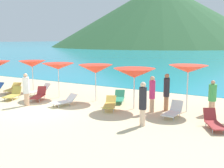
# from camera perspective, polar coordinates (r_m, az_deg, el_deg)

# --- Properties ---
(ground_plane) EXTENTS (50.00, 100.00, 0.30)m
(ground_plane) POSITION_cam_1_polar(r_m,az_deg,el_deg) (22.88, 3.33, -0.27)
(ground_plane) COLOR beige
(headland_hill) EXTENTS (109.07, 109.07, 31.47)m
(headland_hill) POSITION_cam_1_polar(r_m,az_deg,el_deg) (146.31, 9.85, 13.81)
(headland_hill) COLOR #2D5B33
(headland_hill) RESTS_ON ground_plane
(umbrella_2) EXTENTS (1.87, 1.87, 2.14)m
(umbrella_2) POSITION_cam_1_polar(r_m,az_deg,el_deg) (20.02, -16.09, 4.01)
(umbrella_2) COLOR silver
(umbrella_2) RESTS_ON ground_plane
(umbrella_3) EXTENTS (2.01, 2.01, 2.15)m
(umbrella_3) POSITION_cam_1_polar(r_m,az_deg,el_deg) (17.39, -11.00, 3.60)
(umbrella_3) COLOR silver
(umbrella_3) RESTS_ON ground_plane
(umbrella_4) EXTENTS (2.07, 2.07, 2.15)m
(umbrella_4) POSITION_cam_1_polar(r_m,az_deg,el_deg) (16.16, -3.40, 3.10)
(umbrella_4) COLOR silver
(umbrella_4) RESTS_ON ground_plane
(umbrella_5) EXTENTS (2.28, 2.28, 2.13)m
(umbrella_5) POSITION_cam_1_polar(r_m,az_deg,el_deg) (14.29, 4.60, 2.24)
(umbrella_5) COLOR silver
(umbrella_5) RESTS_ON ground_plane
(umbrella_6) EXTENTS (2.03, 2.03, 2.35)m
(umbrella_6) POSITION_cam_1_polar(r_m,az_deg,el_deg) (14.15, 15.39, 2.99)
(umbrella_6) COLOR silver
(umbrella_6) RESTS_ON ground_plane
(lounge_chair_0) EXTENTS (1.15, 1.72, 0.60)m
(lounge_chair_0) POSITION_cam_1_polar(r_m,az_deg,el_deg) (16.04, 1.37, -2.83)
(lounge_chair_0) COLOR #268C66
(lounge_chair_0) RESTS_ON ground_plane
(lounge_chair_1) EXTENTS (0.66, 1.37, 0.72)m
(lounge_chair_1) POSITION_cam_1_polar(r_m,az_deg,el_deg) (13.27, 12.43, -5.48)
(lounge_chair_1) COLOR white
(lounge_chair_1) RESTS_ON ground_plane
(lounge_chair_2) EXTENTS (1.16, 1.66, 0.60)m
(lounge_chair_2) POSITION_cam_1_polar(r_m,az_deg,el_deg) (14.36, -0.44, -4.10)
(lounge_chair_2) COLOR #D8BF4C
(lounge_chair_2) RESTS_ON ground_plane
(lounge_chair_3) EXTENTS (1.01, 1.55, 0.59)m
(lounge_chair_3) POSITION_cam_1_polar(r_m,az_deg,el_deg) (15.43, -9.78, -3.43)
(lounge_chair_3) COLOR white
(lounge_chair_3) RESTS_ON ground_plane
(lounge_chair_4) EXTENTS (1.16, 1.62, 0.74)m
(lounge_chair_4) POSITION_cam_1_polar(r_m,az_deg,el_deg) (17.13, -14.82, -2.18)
(lounge_chair_4) COLOR #A53333
(lounge_chair_4) RESTS_ON ground_plane
(lounge_chair_5) EXTENTS (0.71, 1.60, 0.69)m
(lounge_chair_5) POSITION_cam_1_polar(r_m,az_deg,el_deg) (18.76, -14.62, -1.21)
(lounge_chair_5) COLOR white
(lounge_chair_5) RESTS_ON ground_plane
(lounge_chair_6) EXTENTS (1.20, 1.59, 0.71)m
(lounge_chair_6) POSITION_cam_1_polar(r_m,az_deg,el_deg) (12.12, 20.15, -7.32)
(lounge_chair_6) COLOR #A53333
(lounge_chair_6) RESTS_ON ground_plane
(lounge_chair_9) EXTENTS (1.20, 1.68, 0.60)m
(lounge_chair_9) POSITION_cam_1_polar(r_m,az_deg,el_deg) (19.99, -19.68, -0.87)
(lounge_chair_9) COLOR #D8BF4C
(lounge_chair_9) RESTS_ON ground_plane
(lounge_chair_10) EXTENTS (1.01, 1.47, 0.70)m
(lounge_chair_10) POSITION_cam_1_polar(r_m,az_deg,el_deg) (17.91, -19.70, -2.02)
(lounge_chair_10) COLOR #D8BF4C
(lounge_chair_10) RESTS_ON ground_plane
(beachgoer_0) EXTENTS (0.35, 0.35, 1.79)m
(beachgoer_0) POSITION_cam_1_polar(r_m,az_deg,el_deg) (15.77, -17.22, -0.92)
(beachgoer_0) COLOR #DBAA84
(beachgoer_0) RESTS_ON ground_plane
(beachgoer_1) EXTENTS (0.30, 0.30, 1.90)m
(beachgoer_1) POSITION_cam_1_polar(r_m,az_deg,el_deg) (14.30, 11.14, -1.36)
(beachgoer_1) COLOR #A3704C
(beachgoer_1) RESTS_ON ground_plane
(beachgoer_2) EXTENTS (0.32, 0.32, 1.87)m
(beachgoer_2) POSITION_cam_1_polar(r_m,az_deg,el_deg) (11.62, 6.34, -3.80)
(beachgoer_2) COLOR beige
(beachgoer_2) RESTS_ON ground_plane
(beachgoer_3) EXTENTS (0.38, 0.38, 1.65)m
(beachgoer_3) POSITION_cam_1_polar(r_m,az_deg,el_deg) (14.35, 19.93, -2.40)
(beachgoer_3) COLOR #DBAA84
(beachgoer_3) RESTS_ON ground_plane
(beachgoer_4) EXTENTS (0.29, 0.29, 1.82)m
(beachgoer_4) POSITION_cam_1_polar(r_m,az_deg,el_deg) (13.83, 8.25, -1.81)
(beachgoer_4) COLOR #DBAA84
(beachgoer_4) RESTS_ON ground_plane
(cruise_ship) EXTENTS (54.37, 16.78, 19.52)m
(cruise_ship) POSITION_cam_1_polar(r_m,az_deg,el_deg) (177.60, 14.22, 10.12)
(cruise_ship) COLOR #262D47
(cruise_ship) RESTS_ON ocean_water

